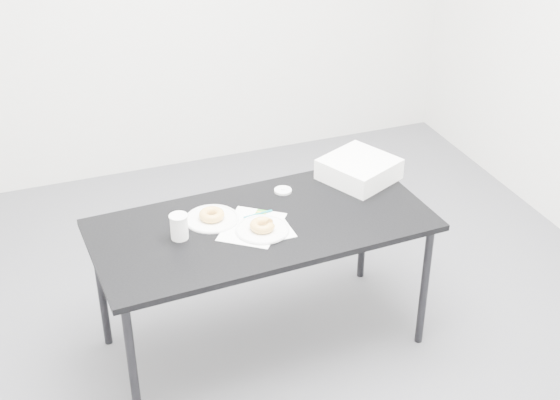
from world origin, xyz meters
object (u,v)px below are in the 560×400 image
object	(u,v)px
pen	(258,214)
coffee_cup	(179,227)
donut_near	(262,225)
bakery_box	(359,169)
scorecard	(252,227)
plate_far	(212,219)
donut_far	(212,215)
plate_near	(262,229)
table	(262,232)

from	to	relation	value
pen	coffee_cup	world-z (taller)	coffee_cup
donut_near	pen	bearing A→B (deg)	79.54
bakery_box	scorecard	bearing A→B (deg)	175.52
plate_far	donut_far	size ratio (longest dim) A/B	2.13
pen	coffee_cup	xyz separation A→B (m)	(-0.37, -0.06, 0.05)
donut_near	bakery_box	distance (m)	0.66
pen	plate_near	distance (m)	0.13
pen	donut_near	xyz separation A→B (m)	(-0.02, -0.13, 0.02)
plate_far	pen	bearing A→B (deg)	-10.68
plate_far	bakery_box	distance (m)	0.79
plate_far	coffee_cup	bearing A→B (deg)	-150.82
table	pen	size ratio (longest dim) A/B	11.06
donut_near	plate_far	distance (m)	0.25
donut_near	coffee_cup	size ratio (longest dim) A/B	0.98
pen	bakery_box	bearing A→B (deg)	9.01
plate_far	donut_far	xyz separation A→B (m)	(0.00, 0.00, 0.02)
pen	donut_near	size ratio (longest dim) A/B	1.24
scorecard	pen	size ratio (longest dim) A/B	2.15
coffee_cup	plate_far	bearing A→B (deg)	29.18
donut_near	bakery_box	size ratio (longest dim) A/B	0.36
donut_near	coffee_cup	bearing A→B (deg)	168.59
pen	bakery_box	size ratio (longest dim) A/B	0.45
plate_near	bakery_box	xyz separation A→B (m)	(0.60, 0.28, 0.05)
donut_near	donut_far	world-z (taller)	donut_near
donut_far	bakery_box	bearing A→B (deg)	8.46
plate_near	donut_near	size ratio (longest dim) A/B	2.13
pen	plate_far	distance (m)	0.21
plate_near	donut_near	xyz separation A→B (m)	(0.00, 0.00, 0.02)
plate_near	donut_near	world-z (taller)	donut_near
scorecard	plate_near	bearing A→B (deg)	-17.16
donut_near	donut_far	xyz separation A→B (m)	(-0.18, 0.17, -0.00)
table	plate_far	xyz separation A→B (m)	(-0.20, 0.10, 0.06)
scorecard	bakery_box	world-z (taller)	bakery_box
donut_near	donut_far	size ratio (longest dim) A/B	0.98
pen	plate_near	world-z (taller)	pen
pen	donut_far	size ratio (longest dim) A/B	1.22
pen	coffee_cup	bearing A→B (deg)	-177.41
scorecard	plate_far	world-z (taller)	plate_far
coffee_cup	table	bearing A→B (deg)	-0.92
table	plate_far	world-z (taller)	plate_far
coffee_cup	bakery_box	world-z (taller)	coffee_cup
table	coffee_cup	bearing A→B (deg)	176.15
table	plate_near	xyz separation A→B (m)	(-0.02, -0.06, 0.06)
scorecard	coffee_cup	distance (m)	0.32
plate_far	coffee_cup	size ratio (longest dim) A/B	2.12
donut_near	donut_far	bearing A→B (deg)	137.35
scorecard	plate_near	size ratio (longest dim) A/B	1.26
table	plate_near	size ratio (longest dim) A/B	6.46
plate_near	bakery_box	bearing A→B (deg)	25.27
pen	donut_far	xyz separation A→B (m)	(-0.20, 0.04, 0.02)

